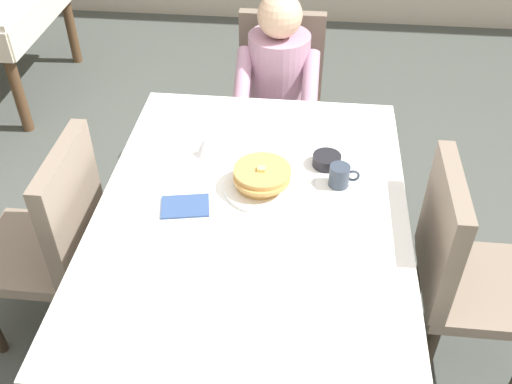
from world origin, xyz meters
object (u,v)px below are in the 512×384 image
Objects in this scene: chair_left_side at (55,235)px; breakfast_stack at (262,177)px; plate_breakfast at (261,187)px; bowl_butter at (327,160)px; knife_right_of_plate at (313,195)px; cup_coffee at (340,176)px; syrup_pitcher at (205,146)px; spoon_near_edge at (250,248)px; fork_left_of_plate at (210,188)px; diner_person at (278,84)px; chair_diner at (279,93)px; dining_table_main at (252,227)px; chair_right_side at (460,266)px.

chair_left_side is 4.20× the size of breakfast_stack.
plate_breakfast is 1.26× the size of breakfast_stack.
bowl_butter is 0.55× the size of knife_right_of_plate.
cup_coffee is (0.28, 0.05, -0.01)m from breakfast_stack.
syrup_pitcher is at bearing 165.36° from cup_coffee.
breakfast_stack reaches higher than knife_right_of_plate.
spoon_near_edge is (0.79, -0.20, 0.21)m from chair_left_side.
diner_person is at bearing -7.59° from fork_left_of_plate.
plate_breakfast is at bearing -81.81° from chair_left_side.
diner_person is 0.90m from plate_breakfast.
knife_right_of_plate is 0.35m from spoon_near_edge.
cup_coffee is at bearing 10.52° from plate_breakfast.
bowl_butter is (0.24, 0.17, 0.01)m from plate_breakfast.
plate_breakfast is 0.05m from breakfast_stack.
bowl_butter is at bearing 108.39° from diner_person.
diner_person reaches higher than chair_diner.
knife_right_of_plate is (0.20, -1.08, 0.21)m from chair_diner.
syrup_pitcher is (0.55, 0.30, 0.25)m from chair_left_side.
chair_diner is (0.02, 1.17, -0.12)m from dining_table_main.
cup_coffee is 0.13m from bowl_butter.
breakfast_stack is at bearing 90.36° from chair_diner.
fork_left_of_plate is at bearing -171.27° from cup_coffee.
fork_left_of_plate is (0.60, 0.09, 0.21)m from chair_left_side.
syrup_pitcher is (-0.53, 0.14, -0.01)m from cup_coffee.
chair_left_side reaches higher than bowl_butter.
chair_diner is 0.95m from bowl_butter.
knife_right_of_plate is at bearing -25.98° from syrup_pitcher.
syrup_pitcher is (-0.24, -0.71, 0.11)m from diner_person.
plate_breakfast is at bearing -38.22° from syrup_pitcher.
chair_diner is 1.39m from chair_right_side.
chair_right_side reaches higher than dining_table_main.
bowl_butter reaches higher than dining_table_main.
fork_left_of_plate is at bearing -155.96° from bowl_butter.
spoon_near_edge is at bearing 145.22° from knife_right_of_plate.
syrup_pitcher is 0.55m from spoon_near_edge.
breakfast_stack is at bearing 78.28° from dining_table_main.
bowl_butter is (0.24, -0.73, 0.09)m from diner_person.
plate_breakfast is at bearing 83.39° from knife_right_of_plate.
plate_breakfast is 0.31m from syrup_pitcher.
chair_left_side is at bearing 102.62° from fork_left_of_plate.
syrup_pitcher reaches higher than plate_breakfast.
spoon_near_edge is at bearing -128.75° from cup_coffee.
diner_person is 10.18× the size of bowl_butter.
knife_right_of_plate is (-0.05, -0.19, -0.02)m from bowl_butter.
spoon_near_edge is at bearing -91.49° from plate_breakfast.
chair_right_side reaches higher than breakfast_stack.
dining_table_main is 0.78m from chair_left_side.
diner_person is at bearing 71.60° from syrup_pitcher.
fork_left_of_plate is at bearing -81.12° from chair_left_side.
chair_left_side reaches higher than fork_left_of_plate.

